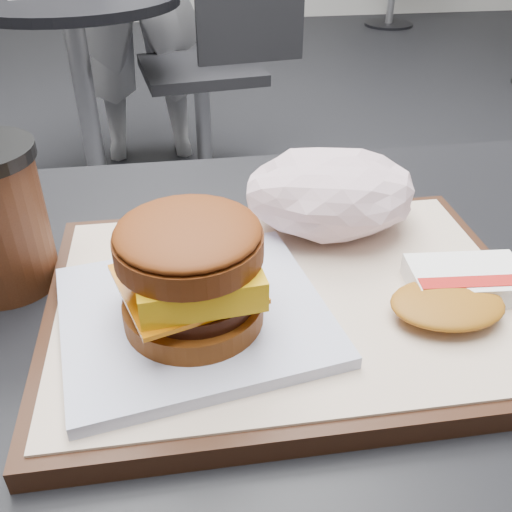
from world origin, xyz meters
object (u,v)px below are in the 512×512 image
(crumpled_wrapper, at_px, (331,193))
(customer_table, at_px, (252,452))
(breakfast_sandwich, at_px, (192,283))
(serving_tray, at_px, (288,301))
(neighbor_chair, at_px, (218,55))
(neighbor_table, at_px, (79,59))
(hash_brown, at_px, (458,290))

(crumpled_wrapper, bearing_deg, customer_table, -134.78)
(customer_table, relative_size, breakfast_sandwich, 3.70)
(serving_tray, relative_size, breakfast_sandwich, 1.76)
(breakfast_sandwich, bearing_deg, neighbor_chair, 84.57)
(breakfast_sandwich, xyz_separation_m, neighbor_table, (-0.30, 1.69, -0.28))
(hash_brown, relative_size, neighbor_chair, 0.14)
(hash_brown, xyz_separation_m, neighbor_chair, (-0.03, 1.84, -0.29))
(neighbor_chair, bearing_deg, neighbor_table, -162.98)
(hash_brown, height_order, crumpled_wrapper, crumpled_wrapper)
(customer_table, distance_m, hash_brown, 0.27)
(breakfast_sandwich, bearing_deg, serving_tray, 22.12)
(customer_table, height_order, crumpled_wrapper, crumpled_wrapper)
(serving_tray, distance_m, crumpled_wrapper, 0.12)
(customer_table, xyz_separation_m, crumpled_wrapper, (0.09, 0.09, 0.24))
(customer_table, height_order, neighbor_chair, neighbor_chair)
(breakfast_sandwich, bearing_deg, customer_table, 39.80)
(breakfast_sandwich, bearing_deg, crumpled_wrapper, 43.44)
(breakfast_sandwich, bearing_deg, neighbor_table, 100.19)
(breakfast_sandwich, height_order, neighbor_chair, breakfast_sandwich)
(customer_table, bearing_deg, hash_brown, -14.06)
(neighbor_table, bearing_deg, crumpled_wrapper, -74.38)
(breakfast_sandwich, distance_m, neighbor_chair, 1.87)
(hash_brown, bearing_deg, customer_table, 165.94)
(crumpled_wrapper, bearing_deg, neighbor_chair, 88.63)
(hash_brown, bearing_deg, crumpled_wrapper, 118.65)
(serving_tray, relative_size, neighbor_table, 0.51)
(serving_tray, distance_m, neighbor_table, 1.72)
(neighbor_table, bearing_deg, customer_table, -78.02)
(neighbor_chair, bearing_deg, hash_brown, -89.12)
(breakfast_sandwich, bearing_deg, hash_brown, -0.10)
(customer_table, distance_m, serving_tray, 0.20)
(hash_brown, relative_size, crumpled_wrapper, 0.77)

